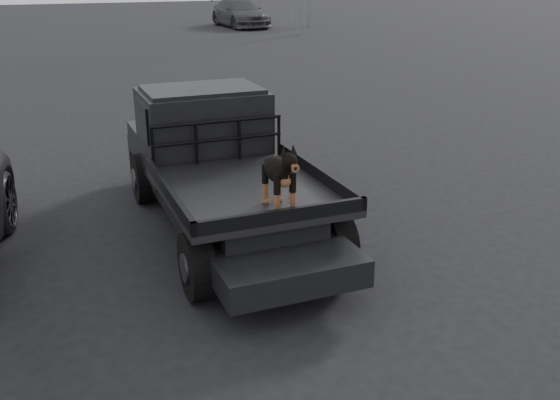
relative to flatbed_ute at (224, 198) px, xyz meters
name	(u,v)px	position (x,y,z in m)	size (l,w,h in m)	color
ground	(226,304)	(-0.60, -1.95, -0.46)	(120.00, 120.00, 0.00)	black
flatbed_ute	(224,198)	(0.00, 0.00, 0.00)	(2.00, 5.40, 0.92)	black
ute_cab	(203,118)	(0.00, 0.95, 0.90)	(1.72, 1.30, 0.88)	black
headache_rack	(218,142)	(0.00, 0.20, 0.74)	(1.80, 0.08, 0.55)	black
dog	(279,176)	(0.12, -1.70, 0.83)	(0.32, 0.60, 0.74)	black
distant_car_b	(240,13)	(9.81, 28.75, 0.32)	(2.19, 5.38, 1.56)	#444448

